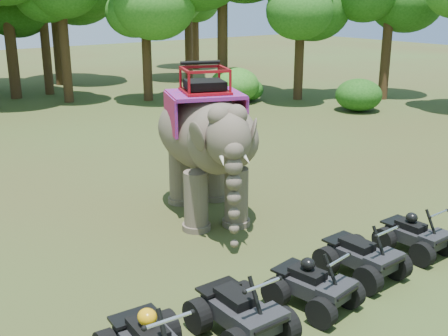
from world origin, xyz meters
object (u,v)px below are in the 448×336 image
(elephant, at_px, (206,142))
(atv_3, at_px, (362,249))
(atv_2, at_px, (314,278))
(atv_4, at_px, (416,229))
(atv_1, at_px, (240,303))

(elephant, distance_m, atv_3, 5.17)
(atv_2, height_order, atv_4, atv_2)
(elephant, relative_size, atv_4, 3.07)
(atv_1, xyz_separation_m, atv_2, (1.74, -0.07, -0.05))
(atv_1, bearing_deg, atv_3, 3.30)
(atv_2, bearing_deg, atv_1, 168.78)
(elephant, height_order, atv_4, elephant)
(atv_1, bearing_deg, atv_4, 2.32)
(atv_2, xyz_separation_m, atv_3, (1.72, 0.23, 0.03))
(elephant, distance_m, atv_4, 5.70)
(atv_2, relative_size, atv_4, 1.03)
(atv_3, bearing_deg, elephant, 93.96)
(atv_1, bearing_deg, atv_2, -1.77)
(atv_3, relative_size, atv_4, 1.08)
(atv_1, xyz_separation_m, atv_4, (5.36, 0.16, -0.07))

